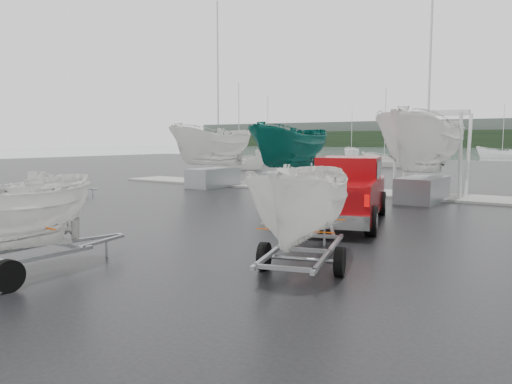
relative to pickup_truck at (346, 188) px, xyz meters
The scene contains 15 objects.
ground_plane 6.30m from the pickup_truck, 137.57° to the right, with size 120.00×120.00×0.00m, color black.
dock 9.99m from the pickup_truck, 117.40° to the left, with size 30.00×3.00×0.12m, color gray.
pickup_truck is the anchor object (origin of this frame).
trailer_hitched 6.98m from the pickup_truck, 72.73° to the right, with size 2.22×3.79×5.18m.
boat_hoist 8.96m from the pickup_truck, 87.94° to the left, with size 3.30×2.18×4.12m.
keelboat_0 13.70m from the pickup_truck, 149.42° to the left, with size 2.47×3.20×10.64m.
keelboat_1 9.91m from the pickup_truck, 132.47° to the left, with size 2.44×3.20×7.59m.
keelboat_2 7.65m from the pickup_truck, 85.46° to the left, with size 2.85×3.20×11.03m.
mast_rack_0 13.96m from the pickup_truck, 166.81° to the right, with size 0.56×6.50×0.06m.
moored_boat_0 30.46m from the pickup_truck, 133.74° to the left, with size 2.51×2.47×10.76m.
moored_boat_1 53.98m from the pickup_truck, 103.46° to the left, with size 3.17×3.13×11.23m.
moored_boat_4 68.62m from the pickup_truck, 114.03° to the left, with size 3.25×3.27×11.12m.
moored_boat_5 65.89m from the pickup_truck, 94.63° to the left, with size 3.45×3.40×11.60m.
moored_boat_6 44.42m from the pickup_truck, 127.06° to the left, with size 3.62×3.65×11.58m.
moored_boat_7 36.03m from the pickup_truck, 108.59° to the left, with size 3.08×3.05×11.10m.
Camera 1 is at (11.68, -11.32, 2.76)m, focal length 35.00 mm.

